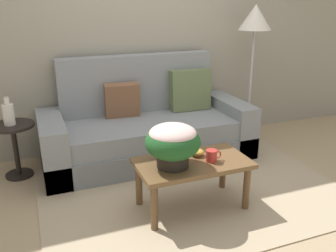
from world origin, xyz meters
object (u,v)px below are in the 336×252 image
Objects in this scene: side_table at (14,141)px; coffee_table at (193,168)px; table_vase at (8,114)px; couch at (147,129)px; snack_bowl at (197,152)px; potted_plant at (173,142)px; coffee_mug at (212,156)px; floor_lamp at (254,29)px.

coffee_table is at bearing -40.24° from side_table.
side_table is 0.29m from table_vase.
couch is at bearing -0.83° from side_table.
snack_bowl is (0.10, -1.08, 0.14)m from couch.
coffee_table is 3.43× the size of table_vase.
coffee_mug is at bearing -5.16° from potted_plant.
potted_plant is at bearing -171.58° from coffee_table.
snack_bowl is at bearing -137.84° from floor_lamp.
coffee_table is 8.00× the size of snack_bowl.
side_table is at bearing 139.76° from coffee_table.
side_table is 2.03× the size of table_vase.
coffee_mug is 0.16m from snack_bowl.
coffee_table is 2.13× the size of potted_plant.
couch reaches higher than table_vase.
floor_lamp is 2.87m from table_vase.
coffee_table is 6.84× the size of coffee_mug.
couch is 16.47× the size of coffee_mug.
coffee_mug reaches higher than snack_bowl.
coffee_table is 1.87m from table_vase.
potted_plant is 1.72m from table_vase.
coffee_table is at bearing 157.93° from coffee_mug.
potted_plant is (-0.18, -1.20, 0.32)m from couch.
table_vase is (-1.40, 0.01, 0.34)m from couch.
table_vase reaches higher than coffee_mug.
side_table is (-1.39, 0.02, 0.06)m from couch.
coffee_table is 1.84m from side_table.
floor_lamp is 13.97× the size of snack_bowl.
floor_lamp reaches higher than potted_plant.
coffee_mug is at bearing -82.40° from couch.
potted_plant is 3.76× the size of snack_bowl.
side_table is 0.34× the size of floor_lamp.
couch is 1.17m from coffee_table.
coffee_table is at bearing -89.16° from couch.
coffee_table is at bearing -133.58° from snack_bowl.
coffee_mug is 1.17× the size of snack_bowl.
potted_plant is at bearing -157.56° from snack_bowl.
table_vase is (-1.23, 1.21, 0.02)m from potted_plant.
side_table is (-1.40, 1.19, 0.02)m from coffee_table.
floor_lamp is 3.71× the size of potted_plant.
table_vase reaches higher than snack_bowl.
floor_lamp is (1.38, 0.08, 1.05)m from couch.
side_table is at bearing 134.84° from potted_plant.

